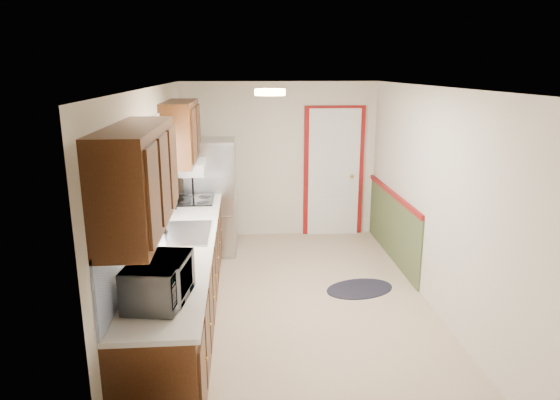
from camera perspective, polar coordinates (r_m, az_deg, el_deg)
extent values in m
cube|color=tan|center=(5.77, 1.90, -11.81)|extent=(3.20, 5.20, 0.12)
cube|color=white|center=(5.16, 2.13, 12.77)|extent=(3.20, 5.20, 0.12)
cube|color=beige|center=(7.77, -0.07, 4.54)|extent=(3.20, 0.10, 2.40)
cube|color=beige|center=(3.02, 7.44, -12.53)|extent=(3.20, 0.10, 2.40)
cube|color=beige|center=(5.38, -14.07, -0.53)|extent=(0.10, 5.20, 2.40)
cube|color=beige|center=(5.70, 17.16, 0.10)|extent=(0.10, 5.20, 2.40)
cube|color=#3A1D0D|center=(5.31, -10.85, -9.17)|extent=(0.60, 4.00, 0.90)
cube|color=silver|center=(5.13, -10.94, -4.36)|extent=(0.63, 4.00, 0.04)
cube|color=#5584CE|center=(5.09, -14.49, -1.25)|extent=(0.02, 4.00, 0.55)
cube|color=#3A1D0D|center=(3.68, -15.94, 2.36)|extent=(0.35, 1.40, 0.75)
cube|color=#3A1D0D|center=(6.31, -11.25, 7.62)|extent=(0.35, 1.20, 0.75)
cube|color=white|center=(5.09, -14.56, 3.44)|extent=(0.02, 1.00, 0.90)
cube|color=#C84925|center=(5.03, -14.31, 7.36)|extent=(0.05, 1.12, 0.24)
cube|color=#B7B7BC|center=(5.22, -10.89, -3.75)|extent=(0.52, 0.82, 0.02)
cube|color=white|center=(6.42, -10.56, 3.71)|extent=(0.45, 0.60, 0.15)
cube|color=maroon|center=(7.89, 6.13, 3.13)|extent=(0.94, 0.05, 2.08)
cube|color=white|center=(7.86, 6.16, 3.10)|extent=(0.80, 0.04, 2.00)
cube|color=#46542F|center=(7.12, 12.71, -3.00)|extent=(0.02, 2.30, 0.90)
cube|color=maroon|center=(6.99, 12.82, 0.67)|extent=(0.04, 2.30, 0.06)
cylinder|color=#FFD88C|center=(4.94, -1.15, 12.22)|extent=(0.30, 0.30, 0.06)
imported|color=white|center=(3.73, -13.71, -8.50)|extent=(0.40, 0.61, 0.39)
cube|color=#B7B7BC|center=(7.16, -7.80, 0.37)|extent=(0.70, 0.65, 1.63)
cylinder|color=black|center=(6.85, -9.83, -1.07)|extent=(0.02, 0.02, 1.14)
ellipsoid|color=black|center=(6.19, 9.09, -9.98)|extent=(0.96, 0.76, 0.01)
cube|color=black|center=(6.47, -9.66, -0.03)|extent=(0.47, 0.56, 0.02)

